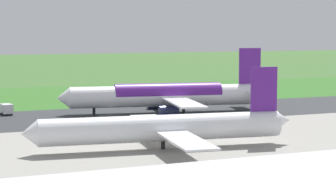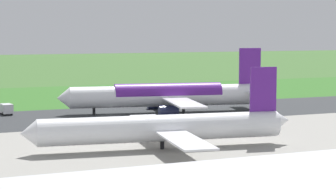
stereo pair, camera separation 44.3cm
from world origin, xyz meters
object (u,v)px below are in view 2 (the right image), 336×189
service_truck_fuel (6,109)px  no_stopping_sign (137,90)px  airliner_main (170,95)px  airliner_parked_mid (164,127)px  traffic_cone_orange (124,96)px

service_truck_fuel → no_stopping_sign: size_ratio=2.17×
airliner_main → service_truck_fuel: bearing=-16.7°
airliner_parked_mid → no_stopping_sign: airliner_parked_mid is taller
airliner_parked_mid → traffic_cone_orange: size_ratio=85.84×
service_truck_fuel → no_stopping_sign: no_stopping_sign is taller
airliner_parked_mid → service_truck_fuel: airliner_parked_mid is taller
service_truck_fuel → no_stopping_sign: 54.84m
airliner_main → service_truck_fuel: airliner_main is taller
no_stopping_sign → airliner_parked_mid: bearing=73.3°
service_truck_fuel → no_stopping_sign: (-44.78, -31.66, 0.24)m
airliner_parked_mid → no_stopping_sign: (-26.25, -87.37, -2.12)m
airliner_parked_mid → no_stopping_sign: 91.25m
service_truck_fuel → traffic_cone_orange: bearing=-143.5°
airliner_main → service_truck_fuel: (37.94, -11.40, -2.95)m
airliner_main → service_truck_fuel: 39.72m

